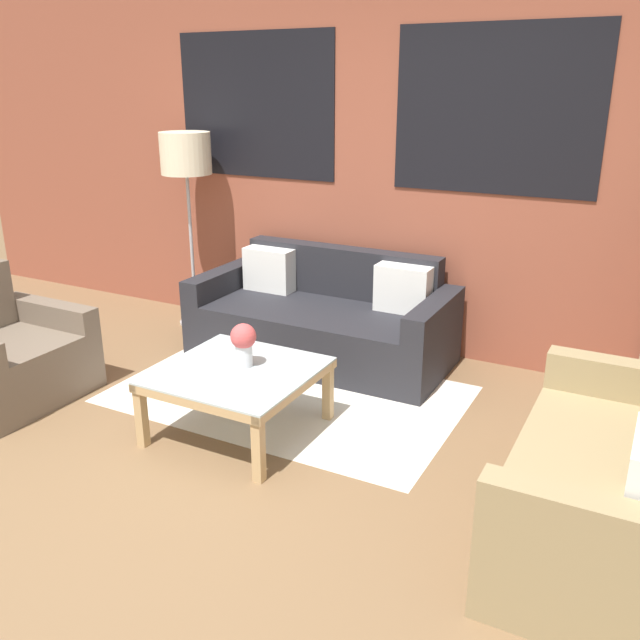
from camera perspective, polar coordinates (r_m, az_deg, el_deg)
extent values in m
plane|color=brown|center=(3.70, -12.60, -13.46)|extent=(16.00, 16.00, 0.00)
cube|color=brown|center=(5.23, 3.95, 13.02)|extent=(8.40, 0.08, 2.80)
cube|color=black|center=(5.61, -5.48, 17.52)|extent=(1.40, 0.01, 1.10)
cube|color=black|center=(4.85, 14.59, 16.71)|extent=(1.40, 0.01, 1.10)
cube|color=silver|center=(4.57, -2.74, -6.24)|extent=(2.26, 1.43, 0.00)
cube|color=#232328|center=(5.02, -0.38, -1.36)|extent=(1.59, 0.72, 0.40)
cube|color=#232328|center=(5.32, 1.85, 2.04)|extent=(1.59, 0.16, 0.78)
cube|color=#232328|center=(5.49, -8.08, 1.31)|extent=(0.16, 0.88, 0.58)
cube|color=#232328|center=(4.73, 9.49, -1.78)|extent=(0.16, 0.88, 0.58)
cube|color=white|center=(5.40, -4.31, 4.25)|extent=(0.40, 0.16, 0.34)
cube|color=white|center=(4.92, 7.00, 2.61)|extent=(0.40, 0.16, 0.34)
cube|color=#99845B|center=(3.40, 21.37, -13.54)|extent=(0.64, 1.23, 0.42)
cube|color=#99845B|center=(3.95, 24.01, -7.43)|extent=(0.80, 0.14, 0.62)
cube|color=#99845B|center=(2.77, 21.41, -19.32)|extent=(0.80, 0.14, 0.62)
cube|color=#6B5B4C|center=(4.84, -24.03, -3.97)|extent=(0.64, 0.59, 0.40)
cube|color=#6B5B4C|center=(5.08, -21.57, -1.57)|extent=(0.80, 0.14, 0.56)
cube|color=silver|center=(3.97, -7.02, -4.22)|extent=(0.86, 0.86, 0.01)
cube|color=tan|center=(3.69, -10.59, -6.87)|extent=(0.86, 0.05, 0.05)
cube|color=tan|center=(4.30, -3.93, -2.68)|extent=(0.86, 0.05, 0.05)
cube|color=tan|center=(4.21, -11.58, -3.51)|extent=(0.05, 0.86, 0.05)
cube|color=tan|center=(3.78, -1.89, -5.83)|extent=(0.05, 0.86, 0.05)
cube|color=tan|center=(4.01, -14.82, -7.71)|extent=(0.06, 0.06, 0.39)
cube|color=tan|center=(3.57, -5.21, -10.66)|extent=(0.06, 0.06, 0.39)
cube|color=tan|center=(4.56, -8.21, -3.84)|extent=(0.06, 0.06, 0.39)
cube|color=tan|center=(4.18, 0.67, -5.88)|extent=(0.06, 0.06, 0.39)
cylinder|color=#B2B2B7|center=(5.98, -10.36, -0.14)|extent=(0.28, 0.28, 0.02)
cylinder|color=#B2B2B7|center=(5.80, -10.74, 5.81)|extent=(0.03, 0.03, 1.26)
cylinder|color=beige|center=(5.67, -11.26, 13.61)|extent=(0.41, 0.41, 0.33)
cylinder|color=silver|center=(3.98, -6.41, -2.98)|extent=(0.10, 0.10, 0.13)
sphere|color=#CC4C4C|center=(3.94, -6.48, -1.37)|extent=(0.15, 0.15, 0.15)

